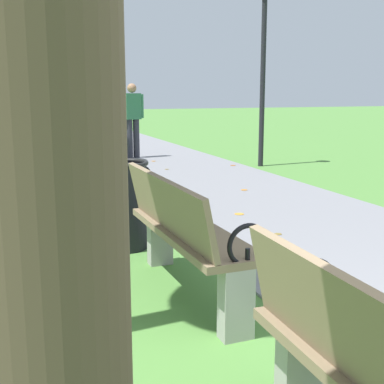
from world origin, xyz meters
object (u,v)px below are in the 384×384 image
Objects in this scene: park_bench_3 at (112,177)px; trash_bin at (124,205)px; lamp_post at (264,47)px; park_bench_2 at (184,232)px; pedestrian_walking at (132,117)px; park_bench_4 at (82,154)px.

trash_bin is at bearing -96.57° from park_bench_3.
park_bench_2 is at bearing -122.40° from lamp_post.
lamp_post reaches higher than pedestrian_walking.
park_bench_3 is at bearing 83.43° from trash_bin.
pedestrian_walking reaches higher than park_bench_2.
lamp_post is at bearing 11.18° from park_bench_4.
park_bench_3 is 1.93× the size of trash_bin.
park_bench_4 is 1.91× the size of trash_bin.
park_bench_3 is at bearing -106.45° from pedestrian_walking.
lamp_post reaches higher than park_bench_4.
lamp_post is at bearing 40.80° from park_bench_3.
park_bench_2 is 1.32m from trash_bin.
pedestrian_walking reaches higher than park_bench_4.
park_bench_2 is 5.01m from park_bench_4.
park_bench_4 is 0.99× the size of pedestrian_walking.
pedestrian_walking reaches higher than park_bench_3.
trash_bin is 6.12m from lamp_post.
lamp_post is at bearing 49.42° from trash_bin.
park_bench_2 is 2.59m from park_bench_3.
lamp_post is (3.78, 4.42, 1.88)m from trash_bin.
trash_bin is at bearing 96.40° from park_bench_2.
lamp_post is at bearing -43.21° from pedestrian_walking.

